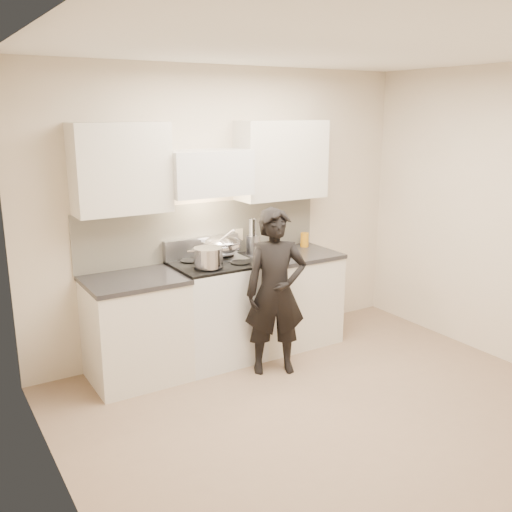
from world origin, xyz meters
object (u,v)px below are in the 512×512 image
Objects in this scene: counter_right at (289,298)px; person at (275,292)px; wok at (221,246)px; stove at (216,311)px; utensil_crock at (253,243)px.

counter_right is 0.76m from person.
wok is at bearing 170.08° from counter_right.
wok is 0.32× the size of person.
utensil_crock is (0.51, 0.17, 0.55)m from stove.
utensil_crock reaches higher than wok.
person is at bearing -72.48° from wok.
stove is at bearing -161.70° from utensil_crock.
utensil_crock is at bearing 6.91° from wok.
wok is (0.13, 0.12, 0.59)m from stove.
counter_right is at bearing 0.00° from stove.
wok is at bearing -173.09° from utensil_crock.
wok is 1.33× the size of utensil_crock.
stove is 0.83m from counter_right.
wok is at bearing 42.61° from stove.
counter_right is 0.93m from wok.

